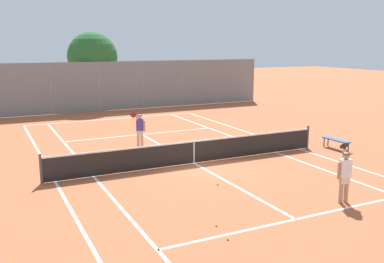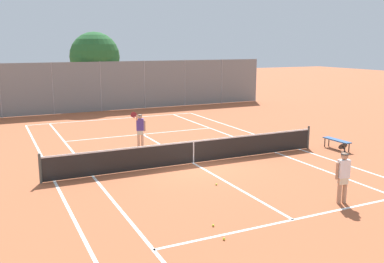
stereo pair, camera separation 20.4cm
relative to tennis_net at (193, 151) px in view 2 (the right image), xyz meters
name	(u,v)px [view 2 (the right image)]	position (x,y,z in m)	size (l,w,h in m)	color
ground_plane	(193,163)	(0.00, 0.00, -0.51)	(120.00, 120.00, 0.00)	#B25B38
court_line_markings	(193,163)	(0.00, 0.00, -0.51)	(11.10, 23.90, 0.01)	white
tennis_net	(193,151)	(0.00, 0.00, 0.00)	(12.00, 0.10, 1.07)	#474C47
player_near_side	(343,174)	(2.17, -5.99, 0.42)	(0.77, 0.71, 1.77)	tan
player_far_left	(140,128)	(-1.07, 3.55, 0.42)	(0.84, 0.69, 1.77)	#D8A884
loose_tennis_ball_0	(213,225)	(-2.22, -5.84, -0.48)	(0.07, 0.07, 0.07)	#D1DB33
loose_tennis_ball_1	(216,184)	(-0.49, -2.86, -0.48)	(0.07, 0.07, 0.07)	#D1DB33
loose_tennis_ball_2	(224,239)	(-2.36, -6.67, -0.48)	(0.07, 0.07, 0.07)	#D1DB33
courtside_bench	(337,141)	(7.03, -0.72, -0.10)	(0.36, 1.50, 0.47)	#33598C
back_fence	(101,87)	(0.00, 15.51, 1.29)	(26.83, 0.08, 3.60)	gray
tree_behind_left	(95,58)	(0.12, 17.40, 3.28)	(3.72, 3.72, 5.74)	brown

